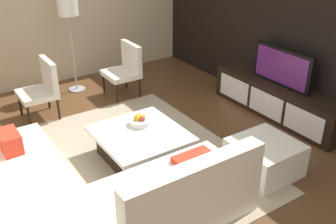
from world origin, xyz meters
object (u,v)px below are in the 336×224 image
floor_lamp (68,11)px  fruit_bowl (140,121)px  television (282,67)px  sectional_couch (86,195)px  accent_chair_near (42,86)px  media_console (277,100)px  coffee_table (141,145)px  accent_chair_far (126,67)px  ottoman (264,157)px

floor_lamp → fruit_bowl: 2.48m
television → sectional_couch: television is taller
floor_lamp → accent_chair_near: bearing=-48.2°
media_console → television: size_ratio=2.16×
television → accent_chair_near: size_ratio=1.18×
media_console → fruit_bowl: 2.22m
television → coffee_table: television is taller
media_console → accent_chair_far: size_ratio=2.55×
television → sectional_couch: (0.51, -3.27, -0.50)m
floor_lamp → media_console: bearing=39.8°
media_console → accent_chair_near: 3.48m
media_console → ottoman: size_ratio=3.17×
sectional_couch → floor_lamp: size_ratio=1.46×
coffee_table → floor_lamp: (-2.48, 0.15, 1.16)m
ottoman → fruit_bowl: (-1.22, -0.97, 0.23)m
media_console → floor_lamp: 3.53m
media_console → ottoman: 1.54m
fruit_bowl → accent_chair_near: bearing=-156.7°
sectional_couch → accent_chair_far: 3.03m
television → accent_chair_far: 2.47m
coffee_table → fruit_bowl: fruit_bowl is taller
television → coffee_table: bearing=-92.5°
media_console → floor_lamp: (-2.58, -2.15, 1.11)m
television → accent_chair_far: size_ratio=1.18×
ottoman → fruit_bowl: size_ratio=2.50×
sectional_couch → media_console: bearing=98.9°
ottoman → accent_chair_far: 2.91m
coffee_table → fruit_bowl: (-0.18, 0.10, 0.23)m
media_console → television: bearing=90.0°
ottoman → fruit_bowl: bearing=-141.5°
television → coffee_table: 2.37m
coffee_table → accent_chair_far: bearing=156.7°
media_console → accent_chair_near: accent_chair_near is taller
media_console → accent_chair_near: bearing=-123.4°
floor_lamp → accent_chair_far: floor_lamp is taller
accent_chair_near → accent_chair_far: size_ratio=1.00×
fruit_bowl → accent_chair_far: 1.80m
sectional_couch → fruit_bowl: sectional_couch is taller
ottoman → accent_chair_far: bearing=-174.5°
floor_lamp → fruit_bowl: (2.30, -0.05, -0.93)m
fruit_bowl → accent_chair_far: size_ratio=0.32×
media_console → ottoman: media_console is taller
television → coffee_table: (-0.10, -2.30, -0.57)m
television → fruit_bowl: television is taller
television → floor_lamp: (-2.58, -2.15, 0.58)m
sectional_couch → accent_chair_near: (-2.42, 0.37, 0.21)m
ottoman → accent_chair_near: bearing=-149.6°
coffee_table → television: bearing=87.5°
television → coffee_table: size_ratio=0.98×
sectional_couch → fruit_bowl: size_ratio=8.44×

